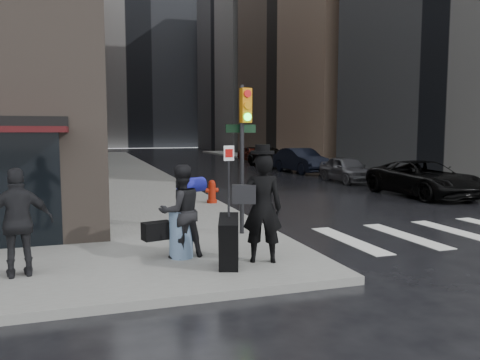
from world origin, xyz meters
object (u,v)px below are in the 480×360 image
Objects in this scene: parked_car_3 at (269,157)px; parked_car_4 at (253,154)px; man_jeans at (180,211)px; fire_hydrant at (212,193)px; man_greycoat at (19,223)px; man_overcoat at (256,213)px; traffic_light at (242,139)px; parked_car_0 at (424,179)px; parked_car_2 at (301,161)px; parked_car_1 at (347,169)px.

parked_car_3 is 5.89m from parked_car_4.
man_jeans is 32.54m from parked_car_4.
man_greycoat is at bearing -126.03° from fire_hydrant.
traffic_light is (0.55, 2.48, 1.34)m from man_overcoat.
parked_car_0 is at bearing 0.16° from fire_hydrant.
man_overcoat is 1.21× the size of man_greycoat.
traffic_light is 24.70m from parked_car_3.
fire_hydrant is 14.73m from parked_car_2.
parked_car_2 reaches higher than parked_car_3.
man_overcoat reaches higher than parked_car_0.
traffic_light is 4.42× the size of fire_hydrant.
man_overcoat is 2.87m from traffic_light.
parked_car_3 is 1.23× the size of parked_car_4.
parked_car_2 is (0.12, 5.85, 0.12)m from parked_car_1.
parked_car_0 is 23.40m from parked_car_4.
man_jeans is at bearing -127.11° from parked_car_2.
man_overcoat is 2.81× the size of fire_hydrant.
man_greycoat reaches higher than man_jeans.
man_overcoat is at bearing -114.22° from parked_car_3.
man_jeans reaches higher than parked_car_2.
parked_car_3 is at bearing 89.31° from parked_car_0.
traffic_light is 5.51m from fire_hydrant.
man_jeans is 2.83m from man_greycoat.
fire_hydrant is (5.19, 7.14, -0.57)m from man_greycoat.
man_greycoat is 28.51m from parked_car_3.
man_greycoat reaches higher than parked_car_3.
man_greycoat is (-4.06, 0.47, -0.02)m from man_overcoat.
man_jeans is 13.16m from parked_car_0.
parked_car_3 is (9.04, 17.56, 0.22)m from fire_hydrant.
parked_car_3 is (14.23, 24.70, -0.35)m from man_greycoat.
parked_car_0 is 17.54m from parked_car_3.
man_overcoat is 4.09m from man_greycoat.
man_overcoat is 0.45× the size of parked_car_3.
parked_car_0 is (11.26, 6.79, -0.34)m from man_jeans.
parked_car_2 is 11.72m from parked_car_4.
man_greycoat is at bearing -132.48° from parked_car_2.
man_overcoat is at bearing -124.23° from parked_car_1.
traffic_light is 0.86× the size of parked_car_4.
parked_car_2 is at bearing 52.69° from fire_hydrant.
man_greycoat is 34.02m from parked_car_4.
traffic_light reaches higher than parked_car_1.
parked_car_2 is 1.17× the size of parked_car_4.
parked_car_2 is (11.31, 18.48, -0.27)m from man_jeans.
parked_car_0 is (8.88, 0.02, 0.21)m from fire_hydrant.
traffic_light reaches higher than parked_car_2.
man_greycoat is 0.45× the size of parked_car_4.
parked_car_4 is at bearing -127.04° from man_jeans.
fire_hydrant is (0.57, 5.12, -1.93)m from traffic_light.
parked_car_2 reaches higher than parked_car_4.
parked_car_4 is (0.86, 11.69, -0.09)m from parked_car_2.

